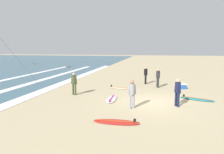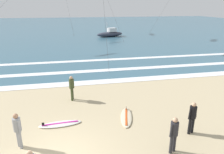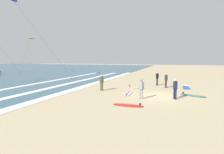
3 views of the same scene
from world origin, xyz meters
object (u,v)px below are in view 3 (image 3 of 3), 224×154
object	(u,v)px
surfer_right_near	(175,87)
surfboard_foreground_flat	(193,95)
surfer_left_near	(141,87)
kite_yellow_far_right	(31,39)
surfer_left_far	(166,79)
cooler_box	(186,87)
surfer_background_far	(102,81)
surfboard_right_spare	(128,93)
surfboard_near_water	(128,105)
surfboard_left_pile	(136,87)
surfer_mid_group	(157,77)

from	to	relation	value
surfer_right_near	surfboard_foreground_flat	bearing A→B (deg)	-39.35
surfer_left_near	kite_yellow_far_right	distance (m)	44.16
surfer_left_far	cooler_box	xyz separation A→B (m)	(-0.06, -2.00, -0.74)
surfer_right_near	kite_yellow_far_right	size ratio (longest dim) A/B	0.18
surfer_background_far	surfboard_right_spare	distance (m)	3.08
surfer_left_far	kite_yellow_far_right	world-z (taller)	kite_yellow_far_right
surfer_left_far	surfer_background_far	distance (m)	7.07
surfboard_near_water	surfboard_left_pile	distance (m)	7.33
surfboard_foreground_flat	surfboard_near_water	bearing A→B (deg)	137.96
surfer_background_far	surfboard_foreground_flat	world-z (taller)	surfer_background_far
surfboard_right_spare	kite_yellow_far_right	xyz separation A→B (m)	(23.20, 34.22, 8.73)
surfer_background_far	cooler_box	size ratio (longest dim) A/B	2.31
surfer_left_near	surfboard_foreground_flat	distance (m)	4.85
surfboard_foreground_flat	cooler_box	distance (m)	3.46
surfboard_left_pile	surfboard_near_water	bearing A→B (deg)	-172.02
surfer_right_near	surfboard_left_pile	distance (m)	5.81
surfer_right_near	surfer_background_far	bearing A→B (deg)	78.70
surfer_left_far	surfer_left_near	size ratio (longest dim) A/B	1.00
surfer_mid_group	surfboard_left_pile	bearing A→B (deg)	142.73
kite_yellow_far_right	surfboard_left_pile	bearing A→B (deg)	-119.99
surfboard_near_water	kite_yellow_far_right	xyz separation A→B (m)	(27.00, 35.23, 8.73)
surfboard_foreground_flat	cooler_box	xyz separation A→B (m)	(3.44, 0.38, 0.18)
surfboard_right_spare	kite_yellow_far_right	distance (m)	42.26
surfer_mid_group	surfer_background_far	world-z (taller)	same
surfer_left_far	surfer_right_near	distance (m)	5.34
surfer_left_far	surfer_right_near	bearing A→B (deg)	-169.97
surfer_background_far	kite_yellow_far_right	world-z (taller)	kite_yellow_far_right
surfboard_left_pile	kite_yellow_far_right	world-z (taller)	kite_yellow_far_right
surfer_left_near	cooler_box	distance (m)	7.12
surfer_left_far	surfboard_left_pile	distance (m)	3.37
surfer_right_near	surfer_left_near	bearing A→B (deg)	110.19
surfer_mid_group	kite_yellow_far_right	distance (m)	40.81
kite_yellow_far_right	surfer_background_far	bearing A→B (deg)	-125.68
surfboard_right_spare	surfboard_near_water	world-z (taller)	same
surfer_right_near	cooler_box	xyz separation A→B (m)	(5.20, -1.07, -0.74)
surfer_mid_group	surfboard_left_pile	distance (m)	3.38
surfer_left_near	kite_yellow_far_right	xyz separation A→B (m)	(24.80, 35.69, 7.82)
surfboard_right_spare	surfer_left_far	bearing A→B (deg)	-33.55
cooler_box	surfer_right_near	bearing A→B (deg)	168.38
surfer_right_near	surfer_left_near	size ratio (longest dim) A/B	1.00
surfboard_right_spare	cooler_box	distance (m)	6.77
surfer_background_far	cooler_box	distance (m)	8.81
surfer_mid_group	surfboard_right_spare	bearing A→B (deg)	161.98
kite_yellow_far_right	surfer_mid_group	bearing A→B (deg)	-115.37
surfboard_near_water	surfer_right_near	bearing A→B (deg)	-43.46
surfer_mid_group	surfboard_right_spare	distance (m)	6.42
surfboard_foreground_flat	cooler_box	bearing A→B (deg)	6.24
surfboard_right_spare	surfer_right_near	bearing A→B (deg)	-99.76
cooler_box	surfboard_foreground_flat	bearing A→B (deg)	-173.76
surfboard_near_water	surfer_left_near	bearing A→B (deg)	-11.74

